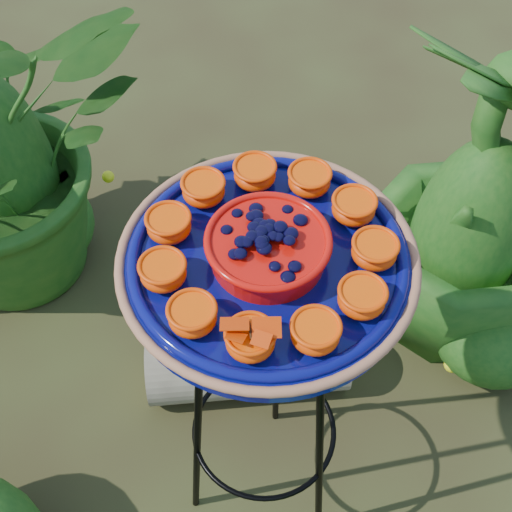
# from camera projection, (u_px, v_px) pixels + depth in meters

# --- Properties ---
(ground_plane) EXTENTS (20.00, 20.00, 0.00)m
(ground_plane) POSITION_uv_depth(u_px,v_px,m) (209.00, 456.00, 1.82)
(ground_plane) COLOR #2E2114
(ground_plane) RESTS_ON ground
(tripod_stand) EXTENTS (0.33, 0.35, 0.87)m
(tripod_stand) POSITION_uv_depth(u_px,v_px,m) (265.00, 380.00, 1.37)
(tripod_stand) COLOR black
(tripod_stand) RESTS_ON ground
(feeder_dish) EXTENTS (0.46, 0.46, 0.10)m
(feeder_dish) POSITION_uv_depth(u_px,v_px,m) (268.00, 259.00, 1.07)
(feeder_dish) COLOR #080C60
(feeder_dish) RESTS_ON tripod_stand
(driftwood_log) EXTENTS (0.55, 0.29, 0.18)m
(driftwood_log) POSITION_uv_depth(u_px,v_px,m) (248.00, 365.00, 1.89)
(driftwood_log) COLOR gray
(driftwood_log) RESTS_ON ground
(shrub_back_right) EXTENTS (0.74, 0.74, 0.93)m
(shrub_back_right) POSITION_uv_depth(u_px,v_px,m) (478.00, 204.00, 1.73)
(shrub_back_right) COLOR #184C14
(shrub_back_right) RESTS_ON ground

